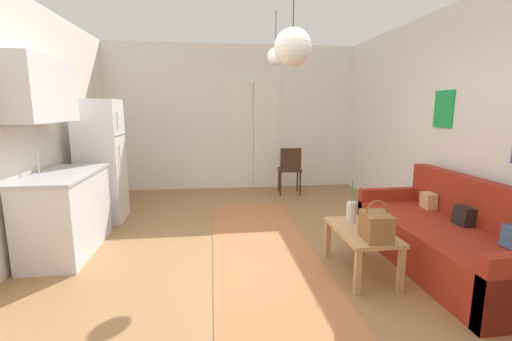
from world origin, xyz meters
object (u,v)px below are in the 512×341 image
(refrigerator, at_px, (101,161))
(pendant_lamp_near, at_px, (293,47))
(bamboo_vase, at_px, (351,212))
(coffee_table, at_px, (361,236))
(accent_chair, at_px, (290,168))
(handbag, at_px, (376,226))
(couch, at_px, (451,241))
(pendant_lamp_far, at_px, (276,56))

(refrigerator, distance_m, pendant_lamp_near, 3.36)
(bamboo_vase, distance_m, refrigerator, 3.46)
(coffee_table, xyz_separation_m, refrigerator, (-2.96, 2.02, 0.48))
(accent_chair, distance_m, pendant_lamp_near, 3.79)
(coffee_table, distance_m, bamboo_vase, 0.29)
(bamboo_vase, distance_m, accent_chair, 2.93)
(handbag, xyz_separation_m, pendant_lamp_near, (-0.77, 0.05, 1.50))
(bamboo_vase, relative_size, handbag, 1.20)
(handbag, bearing_deg, pendant_lamp_near, 176.11)
(coffee_table, bearing_deg, pendant_lamp_near, -164.95)
(handbag, bearing_deg, refrigerator, 142.58)
(accent_chair, bearing_deg, bamboo_vase, 95.36)
(coffee_table, bearing_deg, accent_chair, 89.87)
(couch, bearing_deg, pendant_lamp_far, 135.31)
(handbag, relative_size, refrigerator, 0.21)
(coffee_table, bearing_deg, refrigerator, 145.72)
(handbag, distance_m, pendant_lamp_near, 1.69)
(coffee_table, relative_size, pendant_lamp_near, 0.99)
(couch, height_order, refrigerator, refrigerator)
(refrigerator, bearing_deg, accent_chair, 20.98)
(refrigerator, bearing_deg, pendant_lamp_near, -45.24)
(coffee_table, distance_m, accent_chair, 3.16)
(refrigerator, bearing_deg, pendant_lamp_far, -12.28)
(coffee_table, height_order, refrigerator, refrigerator)
(coffee_table, height_order, handbag, handbag)
(handbag, distance_m, refrigerator, 3.75)
(accent_chair, bearing_deg, couch, 112.29)
(couch, height_order, handbag, couch)
(handbag, bearing_deg, coffee_table, 92.49)
(couch, relative_size, coffee_table, 2.45)
(pendant_lamp_near, bearing_deg, couch, 6.53)
(bamboo_vase, relative_size, pendant_lamp_near, 0.50)
(handbag, bearing_deg, bamboo_vase, 93.26)
(bamboo_vase, bearing_deg, pendant_lamp_far, 114.09)
(coffee_table, relative_size, bamboo_vase, 1.99)
(pendant_lamp_far, bearing_deg, handbag, -71.29)
(pendant_lamp_near, bearing_deg, refrigerator, 134.76)
(refrigerator, height_order, accent_chair, refrigerator)
(couch, distance_m, accent_chair, 3.31)
(coffee_table, relative_size, accent_chair, 0.98)
(couch, bearing_deg, pendant_lamp_near, -173.47)
(bamboo_vase, bearing_deg, handbag, -86.74)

